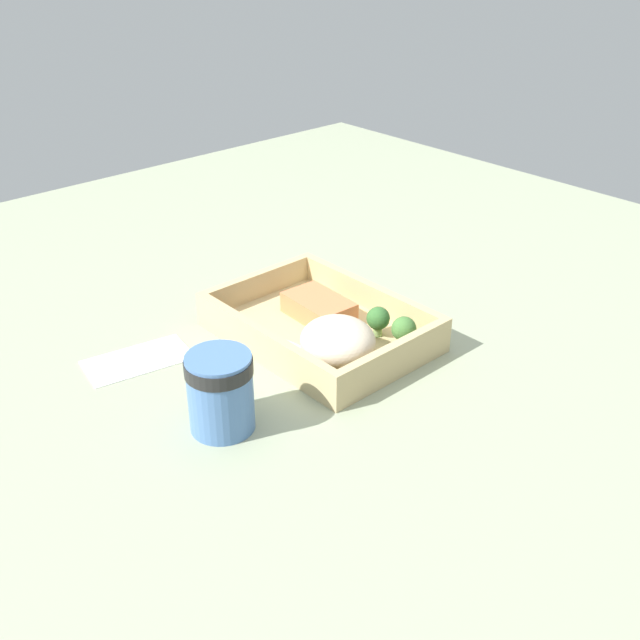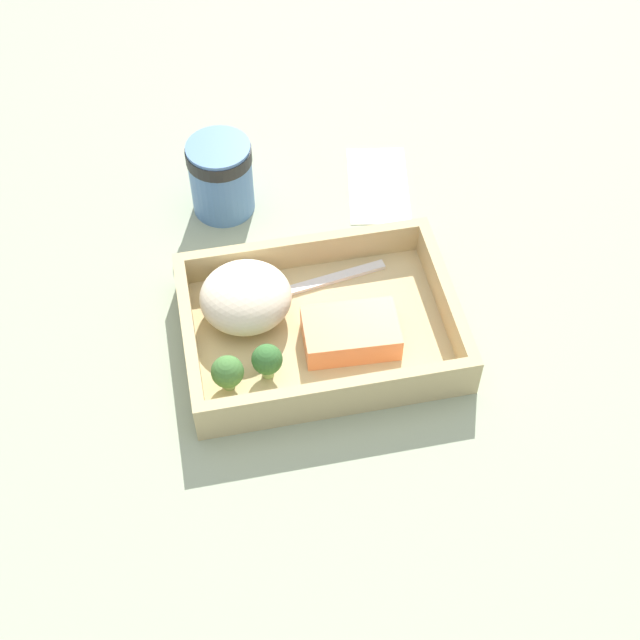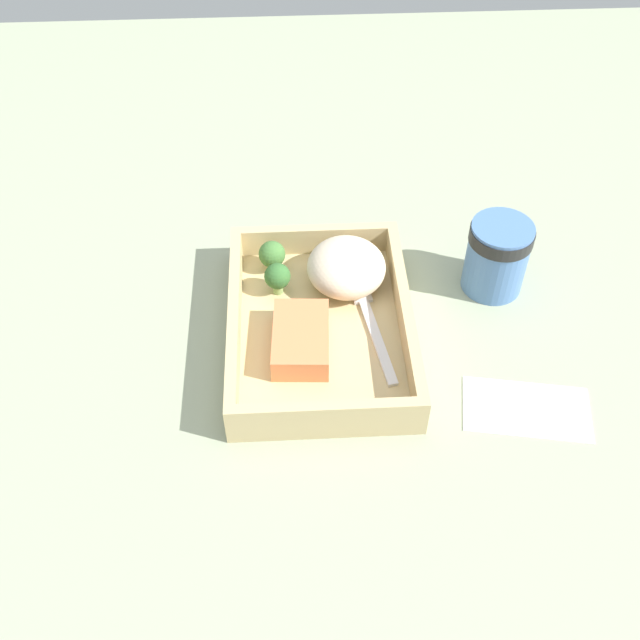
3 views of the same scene
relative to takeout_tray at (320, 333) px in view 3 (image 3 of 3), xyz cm
name	(u,v)px [view 3 (image 3 of 3)]	position (x,y,z in cm)	size (l,w,h in cm)	color
ground_plane	(320,342)	(0.00, 0.00, -1.60)	(160.00, 160.00, 2.00)	#949D81
takeout_tray	(320,333)	(0.00, 0.00, 0.00)	(27.69, 20.10, 1.20)	tan
tray_rim	(320,318)	(0.00, 0.00, 2.43)	(27.69, 20.10, 3.66)	tan
salmon_fillet	(301,339)	(-2.70, 2.22, 2.06)	(9.50, 6.04, 2.91)	#E77D4C
mashed_potatoes	(346,267)	(7.03, -3.43, 3.36)	(9.45, 9.17, 5.52)	beige
broccoli_floret_1	(277,277)	(6.14, 4.60, 3.05)	(3.06, 3.06, 4.11)	#7FA15B
broccoli_floret_2	(272,255)	(10.09, 5.19, 2.92)	(3.20, 3.20, 4.04)	#7A9758
fork	(371,323)	(0.36, -5.82, 0.82)	(15.86, 4.17, 0.44)	silver
paper_cup	(497,254)	(7.21, -21.00, 4.49)	(7.37, 7.37, 9.11)	#4B73AC
receipt_slip	(527,409)	(-11.31, -20.93, -0.48)	(7.06, 13.12, 0.24)	white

